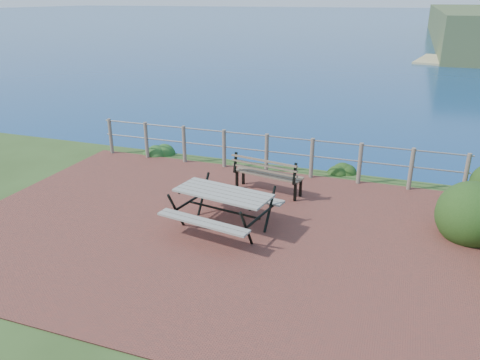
% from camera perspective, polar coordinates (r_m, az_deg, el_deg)
% --- Properties ---
extents(ground, '(10.00, 7.00, 0.12)m').
position_cam_1_polar(ground, '(9.09, -2.88, -6.07)').
color(ground, brown).
rests_on(ground, ground).
extents(ocean, '(1200.00, 1200.00, 0.00)m').
position_cam_1_polar(ocean, '(207.49, 19.92, 19.12)').
color(ocean, '#155480').
rests_on(ocean, ground).
extents(safety_railing, '(9.40, 0.10, 1.00)m').
position_cam_1_polar(safety_railing, '(11.79, 3.27, 3.53)').
color(safety_railing, '#6B5B4C').
rests_on(safety_railing, ground).
extents(picnic_table, '(1.92, 1.57, 0.77)m').
position_cam_1_polar(picnic_table, '(8.88, -2.07, -3.21)').
color(picnic_table, gray).
rests_on(picnic_table, ground).
extents(park_bench, '(1.64, 0.68, 0.90)m').
position_cam_1_polar(park_bench, '(10.53, 3.49, 1.40)').
color(park_bench, brown).
rests_on(park_bench, ground).
extents(shrub_lip_west, '(0.70, 0.70, 0.42)m').
position_cam_1_polar(shrub_lip_west, '(13.59, -10.18, 3.12)').
color(shrub_lip_west, '#20491B').
rests_on(shrub_lip_west, ground).
extents(shrub_lip_east, '(0.74, 0.74, 0.46)m').
position_cam_1_polar(shrub_lip_east, '(12.18, 12.61, 0.77)').
color(shrub_lip_east, '#1A3B12').
rests_on(shrub_lip_east, ground).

